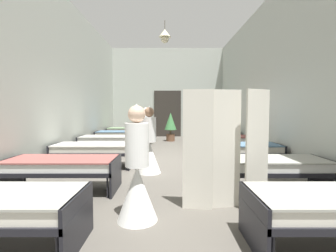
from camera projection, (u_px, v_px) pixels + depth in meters
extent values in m
cube|color=#59544C|center=(168.00, 161.00, 7.02)|extent=(6.33, 12.78, 0.10)
cube|color=#B2B7AD|center=(168.00, 93.00, 13.03)|extent=(6.13, 0.20, 4.60)
cube|color=#B2B7AD|center=(61.00, 78.00, 6.87)|extent=(0.20, 12.18, 4.60)
cube|color=#B2B7AD|center=(275.00, 78.00, 6.85)|extent=(0.20, 12.18, 4.60)
cube|color=#2D2823|center=(168.00, 114.00, 12.99)|extent=(1.40, 0.06, 2.40)
cylinder|color=brown|center=(166.00, 25.00, 8.84)|extent=(0.02, 0.02, 0.30)
cone|color=beige|center=(166.00, 33.00, 8.86)|extent=(0.44, 0.44, 0.28)
sphere|color=beige|center=(166.00, 39.00, 8.88)|extent=(0.28, 0.28, 0.28)
cylinder|color=black|center=(58.00, 252.00, 2.16)|extent=(0.03, 0.03, 0.34)
cylinder|color=black|center=(86.00, 217.00, 2.88)|extent=(0.03, 0.03, 0.34)
cube|color=black|center=(80.00, 221.00, 2.52)|extent=(0.04, 0.84, 0.57)
cylinder|color=black|center=(248.00, 217.00, 2.88)|extent=(0.03, 0.03, 0.34)
cube|color=black|center=(253.00, 221.00, 2.51)|extent=(0.04, 0.84, 0.57)
cylinder|color=black|center=(0.00, 187.00, 3.96)|extent=(0.03, 0.03, 0.34)
cylinder|color=black|center=(26.00, 175.00, 4.68)|extent=(0.03, 0.03, 0.34)
cylinder|color=black|center=(108.00, 188.00, 3.96)|extent=(0.03, 0.03, 0.34)
cylinder|color=black|center=(118.00, 176.00, 4.68)|extent=(0.03, 0.03, 0.34)
cube|color=black|center=(63.00, 169.00, 4.31)|extent=(1.90, 0.84, 0.07)
cube|color=black|center=(10.00, 174.00, 4.31)|extent=(0.04, 0.84, 0.57)
cube|color=black|center=(117.00, 174.00, 4.31)|extent=(0.04, 0.84, 0.57)
cube|color=white|center=(63.00, 164.00, 4.30)|extent=(1.82, 0.78, 0.14)
cube|color=#8C4C47|center=(63.00, 159.00, 4.29)|extent=(1.86, 0.82, 0.02)
cylinder|color=black|center=(226.00, 188.00, 3.95)|extent=(0.03, 0.03, 0.34)
cylinder|color=black|center=(217.00, 176.00, 4.67)|extent=(0.03, 0.03, 0.34)
cylinder|color=black|center=(335.00, 188.00, 3.94)|extent=(0.03, 0.03, 0.34)
cylinder|color=black|center=(310.00, 176.00, 4.66)|extent=(0.03, 0.03, 0.34)
cube|color=black|center=(272.00, 170.00, 4.29)|extent=(1.90, 0.84, 0.07)
cube|color=black|center=(218.00, 175.00, 4.30)|extent=(0.04, 0.84, 0.57)
cube|color=black|center=(325.00, 175.00, 4.30)|extent=(0.04, 0.84, 0.57)
cube|color=white|center=(272.00, 164.00, 4.29)|extent=(1.82, 0.78, 0.14)
cube|color=#9E9E93|center=(272.00, 159.00, 4.28)|extent=(1.86, 0.82, 0.02)
cylinder|color=black|center=(53.00, 163.00, 5.76)|extent=(0.03, 0.03, 0.34)
cylinder|color=black|center=(66.00, 157.00, 6.47)|extent=(0.03, 0.03, 0.34)
cylinder|color=black|center=(127.00, 163.00, 5.75)|extent=(0.03, 0.03, 0.34)
cylinder|color=black|center=(132.00, 157.00, 6.47)|extent=(0.03, 0.03, 0.34)
cube|color=black|center=(94.00, 152.00, 6.10)|extent=(1.90, 0.84, 0.07)
cube|color=black|center=(57.00, 155.00, 6.11)|extent=(0.04, 0.84, 0.57)
cube|color=black|center=(132.00, 155.00, 6.10)|extent=(0.04, 0.84, 0.57)
cube|color=silver|center=(94.00, 148.00, 6.09)|extent=(1.82, 0.78, 0.14)
cube|color=beige|center=(94.00, 144.00, 6.09)|extent=(1.86, 0.82, 0.02)
cylinder|color=black|center=(208.00, 163.00, 5.74)|extent=(0.03, 0.03, 0.34)
cylinder|color=black|center=(204.00, 157.00, 6.46)|extent=(0.03, 0.03, 0.34)
cylinder|color=black|center=(283.00, 163.00, 5.74)|extent=(0.03, 0.03, 0.34)
cylinder|color=black|center=(271.00, 157.00, 6.45)|extent=(0.03, 0.03, 0.34)
cube|color=black|center=(241.00, 152.00, 6.09)|extent=(1.90, 0.84, 0.07)
cube|color=black|center=(204.00, 155.00, 6.09)|extent=(0.04, 0.84, 0.57)
cube|color=black|center=(279.00, 155.00, 6.09)|extent=(0.04, 0.84, 0.57)
cube|color=silver|center=(242.00, 148.00, 6.08)|extent=(1.82, 0.78, 0.14)
cube|color=slate|center=(242.00, 144.00, 6.07)|extent=(1.86, 0.82, 0.02)
cylinder|color=black|center=(80.00, 150.00, 7.55)|extent=(0.03, 0.03, 0.34)
cylinder|color=black|center=(88.00, 147.00, 8.27)|extent=(0.03, 0.03, 0.34)
cylinder|color=black|center=(137.00, 150.00, 7.54)|extent=(0.03, 0.03, 0.34)
cylinder|color=black|center=(140.00, 147.00, 8.26)|extent=(0.03, 0.03, 0.34)
cube|color=black|center=(111.00, 142.00, 7.89)|extent=(1.90, 0.84, 0.07)
cube|color=black|center=(82.00, 145.00, 7.90)|extent=(0.04, 0.84, 0.57)
cube|color=black|center=(140.00, 145.00, 7.89)|extent=(0.04, 0.84, 0.57)
cube|color=white|center=(111.00, 139.00, 7.88)|extent=(1.82, 0.78, 0.14)
cube|color=#9E9E93|center=(111.00, 136.00, 7.88)|extent=(1.86, 0.82, 0.02)
cylinder|color=black|center=(199.00, 150.00, 7.53)|extent=(0.03, 0.03, 0.34)
cylinder|color=black|center=(196.00, 147.00, 8.25)|extent=(0.03, 0.03, 0.34)
cylinder|color=black|center=(256.00, 151.00, 7.53)|extent=(0.03, 0.03, 0.34)
cylinder|color=black|center=(248.00, 147.00, 8.25)|extent=(0.03, 0.03, 0.34)
cube|color=black|center=(225.00, 142.00, 7.88)|extent=(1.90, 0.84, 0.07)
cube|color=black|center=(196.00, 145.00, 7.89)|extent=(0.04, 0.84, 0.57)
cube|color=black|center=(254.00, 145.00, 7.88)|extent=(0.04, 0.84, 0.57)
cube|color=white|center=(225.00, 139.00, 7.87)|extent=(1.82, 0.78, 0.14)
cube|color=#8C4C47|center=(225.00, 136.00, 7.86)|extent=(1.86, 0.82, 0.02)
cylinder|color=black|center=(97.00, 143.00, 9.34)|extent=(0.03, 0.03, 0.34)
cylinder|color=black|center=(102.00, 140.00, 10.06)|extent=(0.03, 0.03, 0.34)
cylinder|color=black|center=(143.00, 143.00, 9.33)|extent=(0.03, 0.03, 0.34)
cylinder|color=black|center=(145.00, 140.00, 10.05)|extent=(0.03, 0.03, 0.34)
cube|color=black|center=(122.00, 136.00, 9.68)|extent=(1.90, 0.84, 0.07)
cube|color=black|center=(98.00, 138.00, 9.69)|extent=(0.04, 0.84, 0.57)
cube|color=black|center=(146.00, 138.00, 9.69)|extent=(0.04, 0.84, 0.57)
cube|color=silver|center=(122.00, 133.00, 9.68)|extent=(1.82, 0.78, 0.14)
cube|color=slate|center=(122.00, 131.00, 9.67)|extent=(1.86, 0.82, 0.02)
cylinder|color=black|center=(193.00, 143.00, 9.33)|extent=(0.03, 0.03, 0.34)
cylinder|color=black|center=(191.00, 140.00, 10.05)|extent=(0.03, 0.03, 0.34)
cylinder|color=black|center=(239.00, 143.00, 9.32)|extent=(0.03, 0.03, 0.34)
cylinder|color=black|center=(234.00, 140.00, 10.04)|extent=(0.03, 0.03, 0.34)
cube|color=black|center=(215.00, 136.00, 9.67)|extent=(1.90, 0.84, 0.07)
cube|color=black|center=(191.00, 138.00, 9.68)|extent=(0.04, 0.84, 0.57)
cube|color=black|center=(238.00, 138.00, 9.67)|extent=(0.04, 0.84, 0.57)
cube|color=silver|center=(215.00, 134.00, 9.66)|extent=(1.82, 0.78, 0.14)
cube|color=beige|center=(215.00, 131.00, 9.66)|extent=(1.86, 0.82, 0.02)
cylinder|color=black|center=(109.00, 137.00, 11.13)|extent=(0.03, 0.03, 0.34)
cylinder|color=black|center=(112.00, 136.00, 11.85)|extent=(0.03, 0.03, 0.34)
cylinder|color=black|center=(147.00, 137.00, 11.13)|extent=(0.03, 0.03, 0.34)
cylinder|color=black|center=(149.00, 136.00, 11.84)|extent=(0.03, 0.03, 0.34)
cube|color=black|center=(129.00, 132.00, 11.47)|extent=(1.90, 0.84, 0.07)
cube|color=black|center=(109.00, 134.00, 11.48)|extent=(0.04, 0.84, 0.57)
cube|color=black|center=(149.00, 134.00, 11.48)|extent=(0.04, 0.84, 0.57)
cube|color=silver|center=(129.00, 130.00, 11.47)|extent=(1.82, 0.78, 0.14)
cube|color=slate|center=(129.00, 128.00, 11.46)|extent=(1.86, 0.82, 0.02)
cylinder|color=black|center=(189.00, 137.00, 11.12)|extent=(0.03, 0.03, 0.34)
cylinder|color=black|center=(188.00, 136.00, 11.84)|extent=(0.03, 0.03, 0.34)
cylinder|color=black|center=(228.00, 137.00, 11.11)|extent=(0.03, 0.03, 0.34)
cylinder|color=black|center=(224.00, 136.00, 11.83)|extent=(0.03, 0.03, 0.34)
cube|color=black|center=(207.00, 132.00, 11.46)|extent=(1.90, 0.84, 0.07)
cube|color=black|center=(187.00, 134.00, 11.47)|extent=(0.04, 0.84, 0.57)
cube|color=black|center=(227.00, 134.00, 11.46)|extent=(0.04, 0.84, 0.57)
cube|color=silver|center=(207.00, 130.00, 11.46)|extent=(1.82, 0.78, 0.14)
cube|color=slate|center=(207.00, 128.00, 11.45)|extent=(1.86, 0.82, 0.02)
cone|color=white|center=(147.00, 146.00, 7.29)|extent=(0.52, 0.52, 0.70)
cylinder|color=white|center=(147.00, 125.00, 7.25)|extent=(0.30, 0.30, 0.55)
sphere|color=beige|center=(147.00, 111.00, 7.23)|extent=(0.22, 0.22, 0.22)
cone|color=white|center=(147.00, 109.00, 7.22)|extent=(0.18, 0.18, 0.10)
cone|color=white|center=(138.00, 193.00, 3.16)|extent=(0.52, 0.52, 0.70)
cylinder|color=white|center=(138.00, 145.00, 3.12)|extent=(0.30, 0.30, 0.55)
sphere|color=beige|center=(138.00, 114.00, 3.09)|extent=(0.22, 0.22, 0.22)
cone|color=white|center=(137.00, 108.00, 3.09)|extent=(0.18, 0.18, 0.10)
cone|color=white|center=(150.00, 157.00, 5.52)|extent=(0.52, 0.52, 0.70)
cylinder|color=white|center=(150.00, 129.00, 5.48)|extent=(0.30, 0.30, 0.55)
sphere|color=#846047|center=(150.00, 112.00, 5.46)|extent=(0.22, 0.22, 0.22)
cone|color=white|center=(150.00, 109.00, 5.45)|extent=(0.18, 0.18, 0.10)
cylinder|color=brown|center=(171.00, 138.00, 11.12)|extent=(0.38, 0.38, 0.31)
cylinder|color=brown|center=(171.00, 132.00, 11.10)|extent=(0.06, 0.06, 0.20)
cone|color=#3D7A42|center=(171.00, 121.00, 11.07)|extent=(0.53, 0.53, 0.77)
cube|color=silver|center=(198.00, 150.00, 3.49)|extent=(0.42, 0.08, 1.70)
cube|color=silver|center=(227.00, 149.00, 3.54)|extent=(0.42, 0.11, 1.70)
cube|color=silver|center=(258.00, 150.00, 3.48)|extent=(0.39, 0.22, 1.70)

